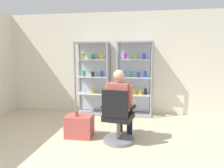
{
  "coord_description": "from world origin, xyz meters",
  "views": [
    {
      "loc": [
        0.68,
        -2.37,
        1.48
      ],
      "look_at": [
        0.16,
        1.29,
        1.0
      ],
      "focal_mm": 31.55,
      "sensor_mm": 36.0,
      "label": 1
    }
  ],
  "objects_px": {
    "display_cabinet_right": "(135,79)",
    "office_chair": "(118,121)",
    "seated_shopkeeper": "(121,101)",
    "storage_crate": "(80,126)",
    "display_cabinet_left": "(93,78)",
    "tea_glass": "(77,114)"
  },
  "relations": [
    {
      "from": "office_chair",
      "to": "storage_crate",
      "type": "relative_size",
      "value": 1.93
    },
    {
      "from": "office_chair",
      "to": "seated_shopkeeper",
      "type": "distance_m",
      "value": 0.36
    },
    {
      "from": "office_chair",
      "to": "tea_glass",
      "type": "relative_size",
      "value": 9.6
    },
    {
      "from": "display_cabinet_right",
      "to": "storage_crate",
      "type": "height_order",
      "value": "display_cabinet_right"
    },
    {
      "from": "seated_shopkeeper",
      "to": "tea_glass",
      "type": "bearing_deg",
      "value": -177.15
    },
    {
      "from": "storage_crate",
      "to": "tea_glass",
      "type": "xyz_separation_m",
      "value": [
        -0.04,
        -0.05,
        0.26
      ]
    },
    {
      "from": "display_cabinet_right",
      "to": "tea_glass",
      "type": "xyz_separation_m",
      "value": [
        -1.02,
        -1.71,
        -0.5
      ]
    },
    {
      "from": "display_cabinet_left",
      "to": "office_chair",
      "type": "height_order",
      "value": "display_cabinet_left"
    },
    {
      "from": "display_cabinet_left",
      "to": "display_cabinet_right",
      "type": "relative_size",
      "value": 1.0
    },
    {
      "from": "display_cabinet_left",
      "to": "display_cabinet_right",
      "type": "distance_m",
      "value": 1.1
    },
    {
      "from": "office_chair",
      "to": "display_cabinet_right",
      "type": "bearing_deg",
      "value": 82.65
    },
    {
      "from": "display_cabinet_right",
      "to": "office_chair",
      "type": "distance_m",
      "value": 1.93
    },
    {
      "from": "display_cabinet_right",
      "to": "office_chair",
      "type": "relative_size",
      "value": 1.98
    },
    {
      "from": "display_cabinet_left",
      "to": "office_chair",
      "type": "distance_m",
      "value": 2.1
    },
    {
      "from": "display_cabinet_left",
      "to": "storage_crate",
      "type": "distance_m",
      "value": 1.83
    },
    {
      "from": "display_cabinet_left",
      "to": "display_cabinet_right",
      "type": "xyz_separation_m",
      "value": [
        1.1,
        -0.0,
        -0.0
      ]
    },
    {
      "from": "seated_shopkeeper",
      "to": "storage_crate",
      "type": "distance_m",
      "value": 0.93
    },
    {
      "from": "seated_shopkeeper",
      "to": "storage_crate",
      "type": "bearing_deg",
      "value": 179.54
    },
    {
      "from": "display_cabinet_left",
      "to": "storage_crate",
      "type": "height_order",
      "value": "display_cabinet_left"
    },
    {
      "from": "display_cabinet_right",
      "to": "office_chair",
      "type": "bearing_deg",
      "value": -97.35
    },
    {
      "from": "office_chair",
      "to": "display_cabinet_left",
      "type": "bearing_deg",
      "value": 115.35
    },
    {
      "from": "display_cabinet_right",
      "to": "office_chair",
      "type": "xyz_separation_m",
      "value": [
        -0.24,
        -1.82,
        -0.57
      ]
    }
  ]
}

